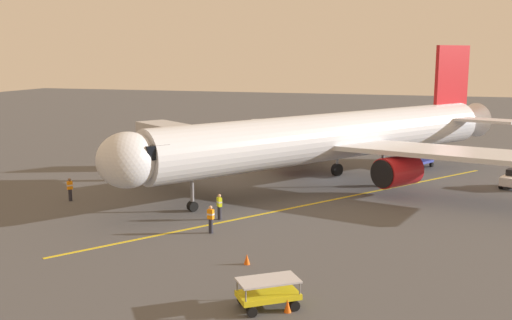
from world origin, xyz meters
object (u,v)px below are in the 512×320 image
at_px(safety_cone_nose_left, 247,259).
at_px(ground_crew_loader, 219,206).
at_px(baggage_cart_near_nose, 268,293).
at_px(jet_bridge, 184,145).
at_px(safety_cone_nose_right, 288,306).
at_px(ground_crew_marshaller, 70,189).
at_px(airplane, 337,137).
at_px(ground_crew_wing_walker, 211,219).
at_px(baggage_cart_portside, 421,161).

bearing_deg(safety_cone_nose_left, ground_crew_loader, -60.11).
relative_size(baggage_cart_near_nose, safety_cone_nose_left, 5.33).
height_order(jet_bridge, baggage_cart_near_nose, jet_bridge).
distance_m(ground_crew_loader, safety_cone_nose_right, 14.69).
bearing_deg(ground_crew_marshaller, safety_cone_nose_left, 151.68).
distance_m(airplane, baggage_cart_near_nose, 25.08).
bearing_deg(ground_crew_wing_walker, baggage_cart_near_nose, 123.92).
relative_size(ground_crew_wing_walker, baggage_cart_near_nose, 0.58).
relative_size(airplane, ground_crew_loader, 20.41).
relative_size(ground_crew_loader, safety_cone_nose_left, 3.11).
bearing_deg(baggage_cart_portside, safety_cone_nose_right, 83.00).
xyz_separation_m(airplane, safety_cone_nose_right, (-2.14, 25.05, -3.73)).
height_order(airplane, jet_bridge, airplane).
bearing_deg(ground_crew_loader, baggage_cart_portside, -117.97).
relative_size(safety_cone_nose_left, safety_cone_nose_right, 1.00).
distance_m(baggage_cart_near_nose, safety_cone_nose_right, 1.01).
bearing_deg(airplane, baggage_cart_near_nose, 92.84).
relative_size(airplane, ground_crew_marshaller, 20.41).
bearing_deg(ground_crew_loader, safety_cone_nose_right, 121.71).
bearing_deg(jet_bridge, ground_crew_wing_walker, 121.91).
relative_size(ground_crew_loader, baggage_cart_near_nose, 0.58).
xyz_separation_m(jet_bridge, baggage_cart_portside, (-17.42, -16.08, -3.11)).
bearing_deg(safety_cone_nose_right, ground_crew_wing_walker, -53.03).
relative_size(baggage_cart_portside, safety_cone_nose_right, 5.37).
relative_size(jet_bridge, ground_crew_wing_walker, 6.06).
bearing_deg(baggage_cart_near_nose, ground_crew_loader, -60.99).
height_order(jet_bridge, ground_crew_wing_walker, jet_bridge).
xyz_separation_m(baggage_cart_near_nose, safety_cone_nose_right, (-0.91, 0.22, -0.38)).
height_order(airplane, ground_crew_wing_walker, airplane).
bearing_deg(airplane, ground_crew_marshaller, 31.89).
bearing_deg(baggage_cart_portside, baggage_cart_near_nose, 81.48).
bearing_deg(safety_cone_nose_left, safety_cone_nose_right, 124.32).
bearing_deg(safety_cone_nose_right, ground_crew_marshaller, -34.87).
distance_m(airplane, baggage_cart_portside, 12.44).
relative_size(jet_bridge, safety_cone_nose_left, 18.84).
xyz_separation_m(ground_crew_wing_walker, safety_cone_nose_right, (-7.17, 9.53, -0.61)).
bearing_deg(ground_crew_marshaller, jet_bridge, -143.40).
distance_m(baggage_cart_near_nose, baggage_cart_portside, 35.31).
height_order(ground_crew_marshaller, safety_cone_nose_right, ground_crew_marshaller).
xyz_separation_m(ground_crew_marshaller, ground_crew_loader, (-12.29, 1.45, 0.00)).
bearing_deg(airplane, ground_crew_loader, 66.10).
bearing_deg(ground_crew_loader, airplane, -113.90).
height_order(ground_crew_wing_walker, baggage_cart_near_nose, ground_crew_wing_walker).
relative_size(ground_crew_marshaller, safety_cone_nose_right, 3.11).
bearing_deg(baggage_cart_portside, airplane, 57.37).
bearing_deg(airplane, jet_bridge, 28.66).
bearing_deg(ground_crew_wing_walker, baggage_cart_portside, -114.17).
distance_m(airplane, safety_cone_nose_left, 20.44).
distance_m(ground_crew_marshaller, ground_crew_wing_walker, 13.56).
height_order(baggage_cart_portside, safety_cone_nose_right, baggage_cart_portside).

